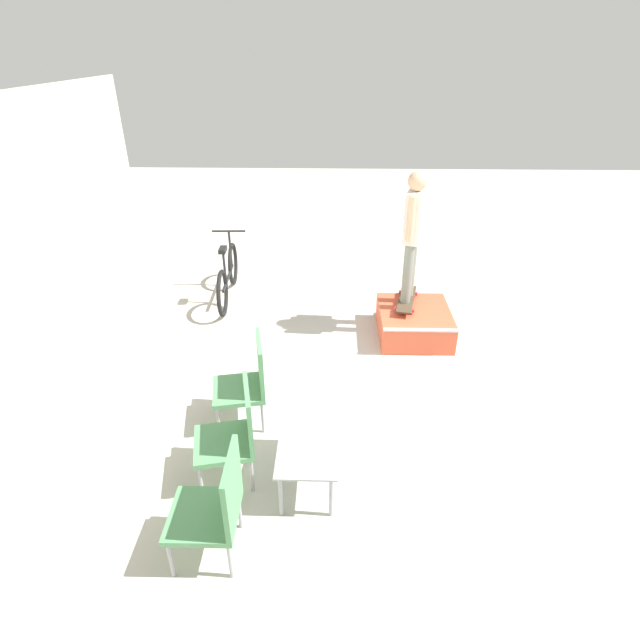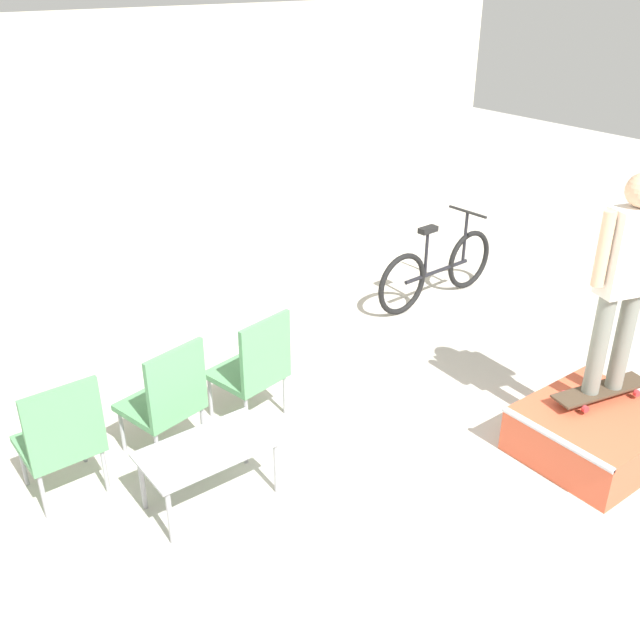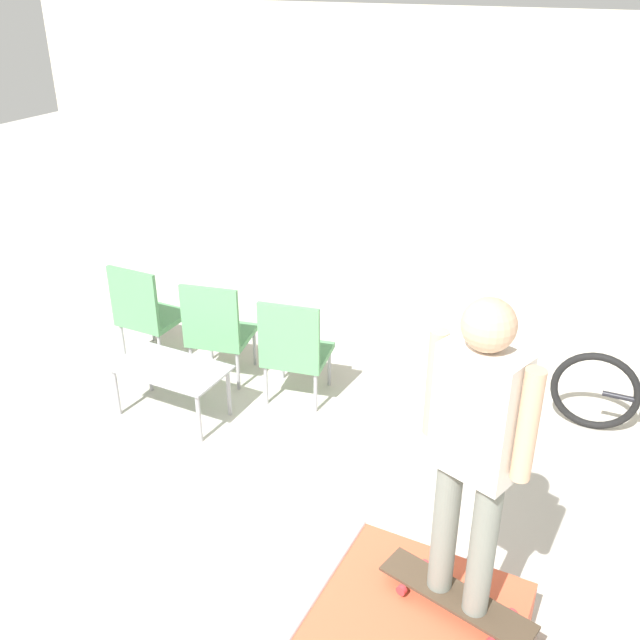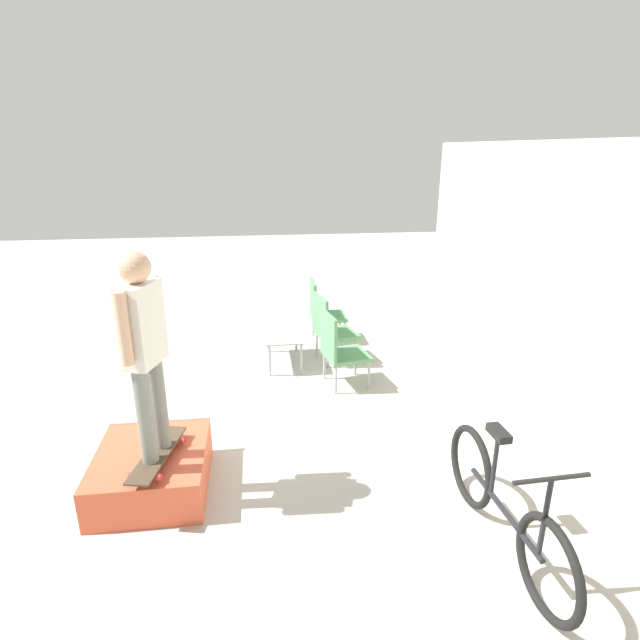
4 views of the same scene
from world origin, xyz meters
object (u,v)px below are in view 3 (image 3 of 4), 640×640
(person_skater, at_px, (475,438))
(patio_chair_right, at_px, (294,348))
(coffee_table, at_px, (171,373))
(patio_chair_center, at_px, (217,329))
(patio_chair_left, at_px, (145,311))
(skate_ramp_box, at_px, (415,635))
(skateboard_on_ramp, at_px, (456,597))

(person_skater, relative_size, patio_chair_right, 1.75)
(coffee_table, distance_m, patio_chair_center, 0.66)
(patio_chair_right, bearing_deg, coffee_table, 28.07)
(coffee_table, height_order, patio_chair_center, patio_chair_center)
(person_skater, distance_m, patio_chair_right, 2.89)
(coffee_table, relative_size, patio_chair_left, 0.96)
(skate_ramp_box, xyz_separation_m, person_skater, (0.17, 0.10, 1.28))
(skateboard_on_ramp, relative_size, patio_chair_left, 0.89)
(coffee_table, relative_size, patio_chair_right, 0.96)
(person_skater, bearing_deg, patio_chair_center, 163.78)
(skate_ramp_box, bearing_deg, patio_chair_right, 132.77)
(patio_chair_left, distance_m, patio_chair_right, 1.58)
(skateboard_on_ramp, distance_m, patio_chair_left, 4.03)
(coffee_table, height_order, patio_chair_right, patio_chair_right)
(skateboard_on_ramp, relative_size, person_skater, 0.51)
(skate_ramp_box, relative_size, person_skater, 0.63)
(skateboard_on_ramp, xyz_separation_m, patio_chair_left, (-3.57, 1.86, 0.06))
(patio_chair_right, bearing_deg, skateboard_on_ramp, 125.83)
(skateboard_on_ramp, bearing_deg, patio_chair_center, 158.58)
(skate_ramp_box, distance_m, person_skater, 1.30)
(coffee_table, xyz_separation_m, patio_chair_left, (-0.78, 0.65, 0.11))
(patio_chair_left, height_order, patio_chair_right, same)
(patio_chair_center, height_order, patio_chair_right, same)
(skate_ramp_box, height_order, patio_chair_left, patio_chair_left)
(person_skater, bearing_deg, skateboard_on_ramp, -162.26)
(patio_chair_left, relative_size, patio_chair_right, 1.00)
(skateboard_on_ramp, xyz_separation_m, patio_chair_center, (-2.77, 1.86, 0.06))
(person_skater, xyz_separation_m, coffee_table, (-2.79, 1.21, -1.07))
(patio_chair_right, bearing_deg, skate_ramp_box, 121.69)
(patio_chair_center, distance_m, patio_chair_right, 0.78)
(coffee_table, height_order, patio_chair_left, patio_chair_left)
(skate_ramp_box, relative_size, patio_chair_center, 1.11)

